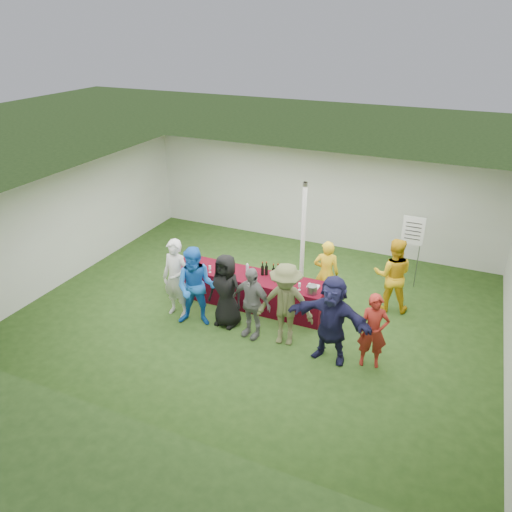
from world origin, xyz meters
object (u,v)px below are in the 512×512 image
at_px(dump_bucket, 312,290).
at_px(staff_pourer, 326,273).
at_px(customer_1, 196,287).
at_px(customer_5, 332,319).
at_px(serving_table, 248,289).
at_px(wine_list_sign, 412,236).
at_px(customer_6, 373,331).
at_px(customer_0, 176,278).
at_px(customer_2, 226,291).
at_px(staff_back, 393,275).
at_px(customer_3, 251,303).
at_px(customer_4, 285,305).

height_order(dump_bucket, staff_pourer, staff_pourer).
distance_m(dump_bucket, customer_1, 2.42).
bearing_deg(customer_5, customer_1, -174.84).
bearing_deg(serving_table, dump_bucket, -7.93).
xyz_separation_m(wine_list_sign, customer_6, (-0.13, -3.44, -0.57)).
bearing_deg(customer_0, serving_table, 43.85).
xyz_separation_m(customer_2, customer_6, (3.11, -0.14, -0.06)).
height_order(wine_list_sign, customer_2, wine_list_sign).
xyz_separation_m(staff_pourer, customer_2, (-1.67, -1.65, 0.02)).
xyz_separation_m(serving_table, customer_1, (-0.64, -1.19, 0.51)).
xyz_separation_m(wine_list_sign, customer_2, (-3.24, -3.30, -0.50)).
bearing_deg(customer_1, wine_list_sign, 27.33).
height_order(staff_back, customer_3, staff_back).
bearing_deg(customer_2, staff_pourer, 51.12).
distance_m(customer_0, customer_6, 4.27).
height_order(staff_back, customer_6, staff_back).
xyz_separation_m(serving_table, wine_list_sign, (3.18, 2.35, 0.94)).
bearing_deg(serving_table, customer_6, -19.59).
bearing_deg(serving_table, customer_5, -27.96).
height_order(staff_back, customer_2, staff_back).
bearing_deg(customer_4, customer_1, 174.36).
bearing_deg(customer_2, customer_3, -7.92).
relative_size(staff_pourer, staff_back, 0.92).
bearing_deg(customer_5, customer_2, 179.26).
relative_size(dump_bucket, customer_2, 0.13).
bearing_deg(wine_list_sign, customer_0, -142.35).
distance_m(serving_table, dump_bucket, 1.66).
distance_m(dump_bucket, staff_pourer, 0.92).
xyz_separation_m(dump_bucket, staff_back, (1.42, 1.31, 0.02)).
bearing_deg(customer_5, wine_list_sign, 81.55).
bearing_deg(wine_list_sign, serving_table, -143.48).
relative_size(customer_3, customer_6, 1.04).
xyz_separation_m(serving_table, customer_6, (3.05, -1.09, 0.37)).
relative_size(serving_table, customer_1, 2.03).
bearing_deg(wine_list_sign, customer_2, -134.45).
distance_m(wine_list_sign, customer_6, 3.49).
bearing_deg(customer_5, customer_0, -177.17).
xyz_separation_m(customer_1, customer_6, (3.69, 0.10, -0.14)).
bearing_deg(customer_3, serving_table, 129.55).
relative_size(customer_1, customer_2, 1.09).
distance_m(dump_bucket, wine_list_sign, 3.07).
bearing_deg(customer_6, customer_3, 167.67).
distance_m(customer_0, customer_4, 2.53).
xyz_separation_m(dump_bucket, customer_2, (-1.64, -0.73, -0.03)).
xyz_separation_m(dump_bucket, customer_1, (-2.22, -0.97, 0.05)).
height_order(customer_1, customer_4, customer_1).
bearing_deg(customer_4, customer_5, -16.69).
xyz_separation_m(serving_table, staff_back, (3.00, 1.09, 0.48)).
xyz_separation_m(wine_list_sign, customer_5, (-0.90, -3.57, -0.43)).
distance_m(wine_list_sign, customer_4, 3.93).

